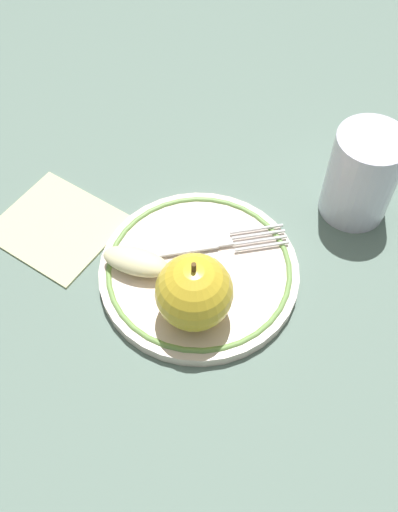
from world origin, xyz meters
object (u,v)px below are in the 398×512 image
plate (199,271)px  fork (205,245)px  apple_slice_front (136,262)px  napkin_folded (57,225)px  drinking_glass (362,176)px  apple_red_whole (194,292)px

plate → fork: size_ratio=1.31×
apple_slice_front → napkin_folded: 0.12m
fork → napkin_folded: fork is taller
fork → napkin_folded: 0.17m
drinking_glass → napkin_folded: 0.35m
apple_slice_front → napkin_folded: apple_slice_front is taller
plate → fork: (0.02, 0.02, 0.01)m
apple_red_whole → fork: bearing=46.0°
apple_red_whole → napkin_folded: apple_red_whole is taller
apple_red_whole → drinking_glass: 0.24m
plate → apple_slice_front: bearing=144.8°
apple_slice_front → napkin_folded: (-0.04, 0.11, -0.03)m
fork → plate: bearing=-113.9°
fork → drinking_glass: size_ratio=1.48×
apple_red_whole → napkin_folded: bearing=106.5°
apple_slice_front → drinking_glass: 0.26m
plate → apple_slice_front: size_ratio=2.95×
plate → apple_red_whole: size_ratio=2.51×
apple_red_whole → apple_slice_front: bearing=102.7°
plate → apple_red_whole: (-0.04, -0.04, 0.05)m
fork → apple_slice_front: bearing=-169.1°
fork → drinking_glass: (0.18, -0.05, 0.04)m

